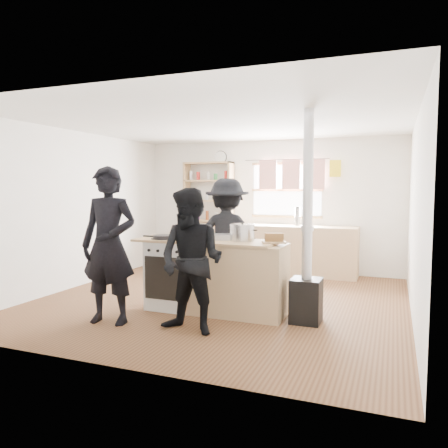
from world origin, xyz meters
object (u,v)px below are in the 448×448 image
Objects in this scene: stockpot_counter at (242,232)px; person_far at (227,237)px; roast_tray at (218,237)px; bread_board at (274,239)px; person_near_right at (191,261)px; skillet_greens at (163,237)px; flue_heater at (307,269)px; cooking_island at (216,276)px; thermos at (297,217)px; person_near_left at (109,245)px; stockpot_stove at (193,231)px.

stockpot_counter is 0.18× the size of person_far.
roast_tray is 0.77m from bread_board.
person_far is (-0.25, 1.73, 0.07)m from person_near_right.
skillet_greens is 1.13m from person_far.
flue_heater is 1.39m from person_near_right.
flue_heater is (0.41, -0.03, -0.34)m from bread_board.
person_near_right is (-0.27, -0.92, -0.24)m from stockpot_counter.
stockpot_counter is 0.96× the size of bread_board.
person_near_right reaches higher than cooking_island.
cooking_island is 1.19m from flue_heater.
bread_board is 0.53m from flue_heater.
person_far is at bearing 122.62° from stockpot_counter.
flue_heater reaches higher than cooking_island.
cooking_island is at bearing 101.60° from person_near_right.
person_far reaches higher than skillet_greens.
thermos is 0.13× the size of flue_heater.
thermos is at bearing 80.08° from roast_tray.
roast_tray is at bearing -99.92° from thermos.
flue_heater is at bearing 14.00° from person_near_left.
cooking_island is at bearing -89.42° from roast_tray.
roast_tray is (0.68, 0.20, 0.01)m from skillet_greens.
bread_board is 0.13× the size of flue_heater.
roast_tray is at bearing 90.58° from cooking_island.
stockpot_stove is 1.19m from person_near_right.
bread_board is (0.30, -2.77, -0.09)m from thermos.
person_far reaches higher than cooking_island.
bread_board is (0.77, 0.00, 0.51)m from cooking_island.
person_near_left is at bearing -171.81° from person_near_right.
stockpot_stove is 0.73m from person_far.
person_near_left is (-1.33, -0.94, -0.11)m from stockpot_counter.
skillet_greens is 1.88m from flue_heater.
person_far reaches higher than stockpot_stove.
skillet_greens is 1.05m from person_near_right.
cooking_island is at bearing 33.96° from person_near_left.
flue_heater is 1.56× the size of person_near_right.
person_far is (-0.65, -1.89, -0.20)m from thermos.
person_near_left is (-0.58, -1.08, -0.08)m from stockpot_stove.
person_near_right is at bearing -43.85° from skillet_greens.
cooking_island is 5.90× the size of bread_board.
bread_board is (0.77, -0.07, 0.01)m from roast_tray.
person_near_right is (0.07, -0.85, 0.33)m from cooking_island.
cooking_island is 0.71m from stockpot_stove.
skillet_greens is 0.43m from stockpot_stove.
stockpot_counter is at bearing 173.51° from flue_heater.
skillet_greens is 0.70× the size of roast_tray.
person_far is at bearing 57.73° from person_near_left.
roast_tray is 0.27× the size of person_near_right.
thermos is at bearing 60.69° from person_near_left.
thermos is 0.78× the size of roast_tray.
bread_board is at bearing 19.10° from person_near_left.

